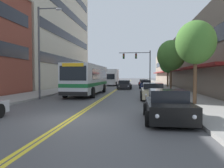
# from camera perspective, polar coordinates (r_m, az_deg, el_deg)

# --- Properties ---
(ground_plane) EXTENTS (240.00, 240.00, 0.00)m
(ground_plane) POSITION_cam_1_polar(r_m,az_deg,el_deg) (46.94, 3.02, -0.27)
(ground_plane) COLOR #4C4C4F
(sidewalk_left) EXTENTS (3.81, 106.00, 0.16)m
(sidewalk_left) POSITION_cam_1_polar(r_m,az_deg,el_deg) (47.99, -5.84, -0.13)
(sidewalk_left) COLOR gray
(sidewalk_left) RESTS_ON ground_plane
(sidewalk_right) EXTENTS (3.81, 106.00, 0.16)m
(sidewalk_right) POSITION_cam_1_polar(r_m,az_deg,el_deg) (47.04, 12.06, -0.21)
(sidewalk_right) COLOR gray
(sidewalk_right) RESTS_ON ground_plane
(centre_line) EXTENTS (0.34, 106.00, 0.01)m
(centre_line) POSITION_cam_1_polar(r_m,az_deg,el_deg) (46.94, 3.02, -0.26)
(centre_line) COLOR yellow
(centre_line) RESTS_ON ground_plane
(office_tower_left) EXTENTS (12.08, 28.66, 27.11)m
(office_tower_left) POSITION_cam_1_polar(r_m,az_deg,el_deg) (45.54, -18.42, 16.76)
(office_tower_left) COLOR beige
(office_tower_left) RESTS_ON ground_plane
(storefront_row_right) EXTENTS (9.10, 68.00, 8.75)m
(storefront_row_right) POSITION_cam_1_polar(r_m,az_deg,el_deg) (48.01, 19.43, 4.88)
(storefront_row_right) COLOR gray
(storefront_row_right) RESTS_ON ground_plane
(city_bus) EXTENTS (2.86, 10.91, 3.10)m
(city_bus) POSITION_cam_1_polar(r_m,az_deg,el_deg) (23.54, -6.27, 1.54)
(city_bus) COLOR silver
(city_bus) RESTS_ON ground_plane
(car_slate_blue_parked_left_near) EXTENTS (1.99, 4.92, 1.35)m
(car_slate_blue_parked_left_near) POSITION_cam_1_polar(r_m,az_deg,el_deg) (43.87, -3.05, 0.39)
(car_slate_blue_parked_left_near) COLOR #475675
(car_slate_blue_parked_left_near) RESTS_ON ground_plane
(car_white_parked_left_far) EXTENTS (2.03, 4.34, 1.29)m
(car_white_parked_left_far) POSITION_cam_1_polar(r_m,az_deg,el_deg) (35.74, -5.18, -0.08)
(car_white_parked_left_far) COLOR white
(car_white_parked_left_far) RESTS_ON ground_plane
(car_black_parked_right_foreground) EXTENTS (2.12, 4.17, 1.39)m
(car_black_parked_right_foreground) POSITION_cam_1_polar(r_m,az_deg,el_deg) (10.20, 14.37, -5.67)
(car_black_parked_right_foreground) COLOR black
(car_black_parked_right_foreground) RESTS_ON ground_plane
(car_navy_parked_right_mid) EXTENTS (2.08, 4.18, 1.33)m
(car_navy_parked_right_mid) POSITION_cam_1_polar(r_m,az_deg,el_deg) (35.51, 8.78, -0.09)
(car_navy_parked_right_mid) COLOR #19234C
(car_navy_parked_right_mid) RESTS_ON ground_plane
(car_red_parked_right_far) EXTENTS (2.20, 4.56, 1.25)m
(car_red_parked_right_far) POSITION_cam_1_polar(r_m,az_deg,el_deg) (46.55, 8.28, 0.41)
(car_red_parked_right_far) COLOR maroon
(car_red_parked_right_far) RESTS_ON ground_plane
(car_beige_parked_right_end) EXTENTS (2.12, 4.52, 1.38)m
(car_beige_parked_right_end) POSITION_cam_1_polar(r_m,az_deg,el_deg) (18.91, 10.60, -2.01)
(car_beige_parked_right_end) COLOR #BCAD89
(car_beige_parked_right_end) RESTS_ON ground_plane
(car_charcoal_moving_lead) EXTENTS (2.13, 4.73, 1.31)m
(car_charcoal_moving_lead) POSITION_cam_1_polar(r_m,az_deg,el_deg) (33.53, 3.33, -0.22)
(car_charcoal_moving_lead) COLOR #232328
(car_charcoal_moving_lead) RESTS_ON ground_plane
(box_truck) EXTENTS (2.55, 7.17, 3.34)m
(box_truck) POSITION_cam_1_polar(r_m,az_deg,el_deg) (45.29, -0.01, 1.78)
(box_truck) COLOR white
(box_truck) RESTS_ON ground_plane
(traffic_signal_mast) EXTENTS (5.60, 0.38, 6.46)m
(traffic_signal_mast) POSITION_cam_1_polar(r_m,az_deg,el_deg) (39.34, 7.16, 5.92)
(traffic_signal_mast) COLOR #47474C
(traffic_signal_mast) RESTS_ON ground_plane
(street_lamp_left_near) EXTENTS (2.12, 0.28, 7.82)m
(street_lamp_left_near) POSITION_cam_1_polar(r_m,az_deg,el_deg) (19.69, -17.79, 9.72)
(street_lamp_left_near) COLOR #47474C
(street_lamp_left_near) RESTS_ON ground_plane
(street_tree_right_near) EXTENTS (2.59, 2.59, 5.47)m
(street_tree_right_near) POSITION_cam_1_polar(r_m,az_deg,el_deg) (15.55, 20.98, 10.03)
(street_tree_right_near) COLOR brown
(street_tree_right_near) RESTS_ON sidewalk_right
(street_tree_right_mid) EXTENTS (3.44, 3.44, 6.25)m
(street_tree_right_mid) POSITION_cam_1_polar(r_m,az_deg,el_deg) (28.12, 15.18, 7.20)
(street_tree_right_mid) COLOR brown
(street_tree_right_mid) RESTS_ON sidewalk_right
(street_tree_right_far) EXTENTS (2.78, 2.78, 5.41)m
(street_tree_right_far) POSITION_cam_1_polar(r_m,az_deg,el_deg) (38.53, 14.38, 5.11)
(street_tree_right_far) COLOR brown
(street_tree_right_far) RESTS_ON sidewalk_right
(fire_hydrant) EXTENTS (0.30, 0.22, 0.80)m
(fire_hydrant) POSITION_cam_1_polar(r_m,az_deg,el_deg) (17.75, 16.11, -2.61)
(fire_hydrant) COLOR red
(fire_hydrant) RESTS_ON sidewalk_right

